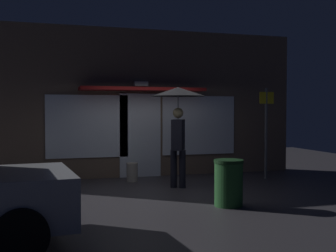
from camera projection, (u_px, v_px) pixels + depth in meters
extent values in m
plane|color=#38353A|center=(163.00, 192.00, 9.10)|extent=(18.00, 18.00, 0.00)
cube|color=brown|center=(139.00, 103.00, 11.28)|extent=(8.78, 0.30, 3.90)
cube|color=white|center=(140.00, 135.00, 11.15)|extent=(1.10, 0.04, 2.20)
cube|color=white|center=(88.00, 126.00, 10.75)|extent=(2.08, 0.04, 1.60)
cube|color=white|center=(199.00, 125.00, 11.60)|extent=(2.08, 0.04, 1.60)
cube|color=white|center=(141.00, 84.00, 11.02)|extent=(0.36, 0.16, 0.12)
cube|color=maroon|center=(143.00, 89.00, 10.79)|extent=(3.20, 0.70, 0.08)
cylinder|color=black|center=(174.00, 169.00, 9.61)|extent=(0.15, 0.15, 0.86)
cylinder|color=black|center=(182.00, 169.00, 9.57)|extent=(0.15, 0.15, 0.86)
cube|color=black|center=(178.00, 135.00, 9.57)|extent=(0.43, 0.52, 0.69)
cube|color=silver|center=(182.00, 135.00, 9.66)|extent=(0.08, 0.13, 0.55)
cube|color=#B28C19|center=(182.00, 135.00, 9.66)|extent=(0.04, 0.06, 0.44)
sphere|color=tan|center=(178.00, 113.00, 9.55)|extent=(0.24, 0.24, 0.24)
cylinder|color=slate|center=(178.00, 110.00, 9.55)|extent=(0.02, 0.02, 1.04)
cone|color=black|center=(178.00, 92.00, 9.53)|extent=(1.24, 1.24, 0.20)
cylinder|color=black|center=(16.00, 205.00, 6.42)|extent=(0.66, 0.28, 0.64)
cylinder|color=black|center=(21.00, 236.00, 4.82)|extent=(0.66, 0.28, 0.64)
cylinder|color=#595B60|center=(266.00, 133.00, 10.84)|extent=(0.07, 0.07, 2.33)
cube|color=gold|center=(267.00, 98.00, 10.79)|extent=(0.40, 0.02, 0.30)
cylinder|color=#B2A899|center=(132.00, 172.00, 10.43)|extent=(0.28, 0.28, 0.46)
cylinder|color=slate|center=(58.00, 177.00, 9.51)|extent=(0.25, 0.25, 0.51)
cylinder|color=#1E4C23|center=(229.00, 184.00, 7.73)|extent=(0.52, 0.52, 0.79)
cylinder|color=black|center=(229.00, 161.00, 7.72)|extent=(0.54, 0.54, 0.06)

